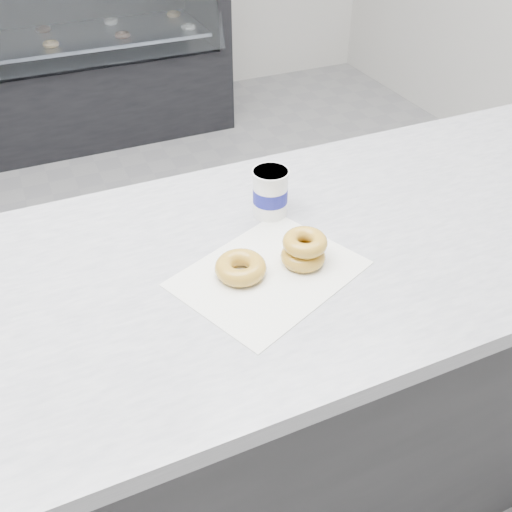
# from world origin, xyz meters

# --- Properties ---
(ground) EXTENTS (5.00, 5.00, 0.00)m
(ground) POSITION_xyz_m (0.00, 0.00, 0.00)
(ground) COLOR gray
(ground) RESTS_ON ground
(counter) EXTENTS (3.06, 0.76, 0.90)m
(counter) POSITION_xyz_m (0.00, -0.60, 0.45)
(counter) COLOR #333335
(counter) RESTS_ON ground
(display_case) EXTENTS (2.40, 0.74, 1.25)m
(display_case) POSITION_xyz_m (0.00, 2.12, 0.49)
(display_case) COLOR black
(display_case) RESTS_ON ground
(wax_paper) EXTENTS (0.41, 0.37, 0.00)m
(wax_paper) POSITION_xyz_m (0.31, -0.66, 0.90)
(wax_paper) COLOR silver
(wax_paper) RESTS_ON counter
(donut_single) EXTENTS (0.12, 0.12, 0.03)m
(donut_single) POSITION_xyz_m (0.26, -0.64, 0.92)
(donut_single) COLOR gold
(donut_single) RESTS_ON wax_paper
(donut_stack) EXTENTS (0.11, 0.11, 0.06)m
(donut_stack) POSITION_xyz_m (0.39, -0.66, 0.93)
(donut_stack) COLOR gold
(donut_stack) RESTS_ON wax_paper
(coffee_cup) EXTENTS (0.10, 0.10, 0.11)m
(coffee_cup) POSITION_xyz_m (0.40, -0.47, 0.96)
(coffee_cup) COLOR white
(coffee_cup) RESTS_ON counter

